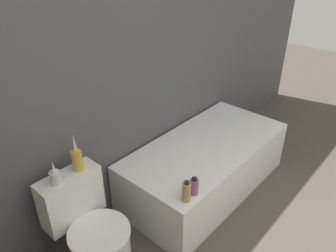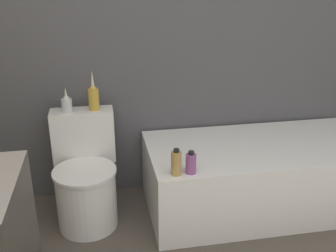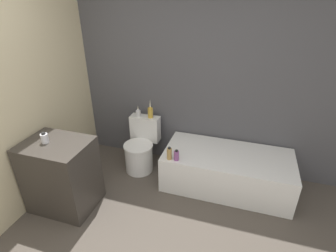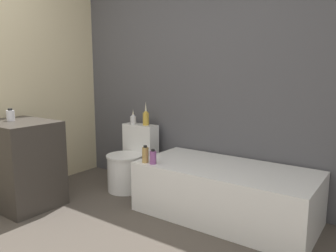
# 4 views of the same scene
# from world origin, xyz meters

# --- Properties ---
(wall_back_tiled) EXTENTS (6.40, 0.06, 2.60)m
(wall_back_tiled) POSITION_xyz_m (0.00, 2.10, 1.30)
(wall_back_tiled) COLOR #4C4C51
(wall_back_tiled) RESTS_ON ground_plane
(bathtub) EXTENTS (1.61, 0.78, 0.48)m
(bathtub) POSITION_xyz_m (0.74, 1.66, 0.25)
(bathtub) COLOR white
(bathtub) RESTS_ON ground
(toilet) EXTENTS (0.42, 0.57, 0.73)m
(toilet) POSITION_xyz_m (-0.49, 1.71, 0.31)
(toilet) COLOR white
(toilet) RESTS_ON ground
(vanity_counter) EXTENTS (0.73, 0.57, 0.86)m
(vanity_counter) POSITION_xyz_m (-1.07, 0.73, 0.43)
(vanity_counter) COLOR #38332D
(vanity_counter) RESTS_ON ground
(soap_bottle_glass) EXTENTS (0.08, 0.08, 0.12)m
(soap_bottle_glass) POSITION_xyz_m (-1.17, 0.72, 0.91)
(soap_bottle_glass) COLOR silver
(soap_bottle_glass) RESTS_ON vanity_counter
(vase_gold) EXTENTS (0.07, 0.07, 0.17)m
(vase_gold) POSITION_xyz_m (-0.58, 1.89, 0.79)
(vase_gold) COLOR silver
(vase_gold) RESTS_ON toilet
(vase_silver) EXTENTS (0.07, 0.07, 0.27)m
(vase_silver) POSITION_xyz_m (-0.40, 1.91, 0.82)
(vase_silver) COLOR gold
(vase_silver) RESTS_ON toilet
(shampoo_bottle_tall) EXTENTS (0.06, 0.06, 0.17)m
(shampoo_bottle_tall) POSITION_xyz_m (0.05, 1.34, 0.56)
(shampoo_bottle_tall) COLOR tan
(shampoo_bottle_tall) RESTS_ON bathtub
(shampoo_bottle_short) EXTENTS (0.06, 0.06, 0.14)m
(shampoo_bottle_short) POSITION_xyz_m (0.14, 1.35, 0.55)
(shampoo_bottle_short) COLOR #8C4C8C
(shampoo_bottle_short) RESTS_ON bathtub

